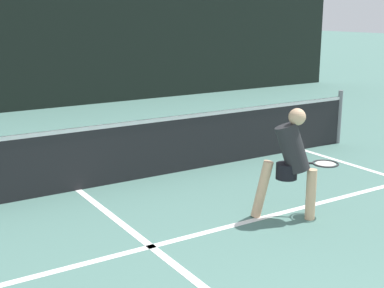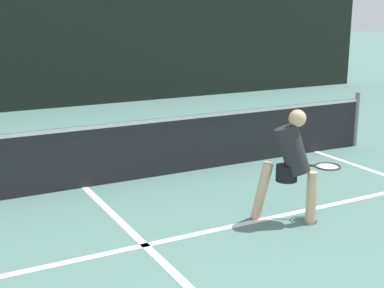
{
  "view_description": "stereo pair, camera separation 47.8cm",
  "coord_description": "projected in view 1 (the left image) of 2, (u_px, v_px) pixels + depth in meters",
  "views": [
    {
      "loc": [
        -2.59,
        -1.32,
        2.61
      ],
      "look_at": [
        0.94,
        4.29,
        0.95
      ],
      "focal_mm": 50.0,
      "sensor_mm": 36.0,
      "label": 1
    },
    {
      "loc": [
        -2.17,
        -1.56,
        2.61
      ],
      "look_at": [
        0.94,
        4.29,
        0.95
      ],
      "focal_mm": 50.0,
      "sensor_mm": 36.0,
      "label": 2
    }
  ],
  "objects": [
    {
      "name": "parked_car",
      "position": [
        106.0,
        70.0,
        18.21
      ],
      "size": [
        1.87,
        4.4,
        1.51
      ],
      "color": "black",
      "rests_on": "ground"
    },
    {
      "name": "player_practicing",
      "position": [
        291.0,
        159.0,
        6.73
      ],
      "size": [
        1.16,
        0.71,
        1.45
      ],
      "rotation": [
        0.0,
        0.0,
        -0.67
      ],
      "color": "#DBAD84",
      "rests_on": "ground"
    },
    {
      "name": "court_center_mark",
      "position": [
        151.0,
        247.0,
        6.07
      ],
      "size": [
        0.1,
        4.67,
        0.01
      ],
      "primitive_type": "cube",
      "color": "white",
      "rests_on": "ground"
    },
    {
      "name": "net",
      "position": [
        76.0,
        157.0,
        7.87
      ],
      "size": [
        11.09,
        0.09,
        1.07
      ],
      "color": "slate",
      "rests_on": "ground"
    },
    {
      "name": "court_service_line",
      "position": [
        151.0,
        246.0,
        6.07
      ],
      "size": [
        8.25,
        0.1,
        0.01
      ],
      "primitive_type": "cube",
      "color": "white",
      "rests_on": "ground"
    }
  ]
}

